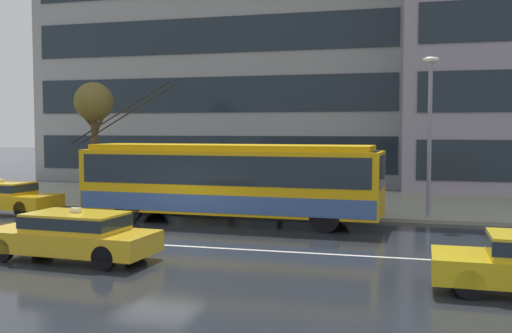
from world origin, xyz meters
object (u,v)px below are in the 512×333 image
(street_tree_bare, at_px, (94,105))
(trolleybus, at_px, (230,180))
(bus_shelter, at_px, (206,160))
(street_lamp, at_px, (430,122))
(taxi_queued_behind_bus, at_px, (3,195))
(pedestrian_at_shelter, at_px, (280,185))
(taxi_oncoming_near, at_px, (72,233))
(pedestrian_approaching_curb, at_px, (234,169))

(street_tree_bare, bearing_deg, trolleybus, -26.90)
(bus_shelter, height_order, street_lamp, street_lamp)
(taxi_queued_behind_bus, height_order, pedestrian_at_shelter, pedestrian_at_shelter)
(taxi_oncoming_near, bearing_deg, street_tree_bare, 117.64)
(taxi_queued_behind_bus, relative_size, taxi_oncoming_near, 1.01)
(street_tree_bare, bearing_deg, pedestrian_approaching_curb, -5.59)
(taxi_queued_behind_bus, distance_m, pedestrian_approaching_curb, 9.69)
(pedestrian_at_shelter, distance_m, street_tree_bare, 9.69)
(pedestrian_at_shelter, bearing_deg, bus_shelter, 173.35)
(pedestrian_approaching_curb, bearing_deg, street_tree_bare, 174.41)
(trolleybus, xyz_separation_m, street_lamp, (7.13, 2.13, 2.14))
(trolleybus, relative_size, taxi_oncoming_near, 2.57)
(bus_shelter, height_order, pedestrian_approaching_curb, bus_shelter)
(taxi_queued_behind_bus, height_order, pedestrian_approaching_curb, pedestrian_approaching_curb)
(trolleybus, relative_size, street_tree_bare, 2.20)
(bus_shelter, relative_size, street_lamp, 0.66)
(taxi_queued_behind_bus, bearing_deg, pedestrian_at_shelter, 17.76)
(pedestrian_approaching_curb, relative_size, street_lamp, 0.34)
(trolleybus, xyz_separation_m, street_tree_bare, (-7.96, 4.04, 2.99))
(taxi_oncoming_near, distance_m, street_lamp, 13.42)
(trolleybus, height_order, taxi_queued_behind_bus, trolleybus)
(trolleybus, bearing_deg, taxi_oncoming_near, -106.54)
(trolleybus, bearing_deg, bus_shelter, 120.45)
(taxi_oncoming_near, relative_size, street_lamp, 0.79)
(pedestrian_at_shelter, distance_m, pedestrian_approaching_curb, 2.10)
(trolleybus, xyz_separation_m, pedestrian_approaching_curb, (-0.89, 3.34, 0.17))
(taxi_queued_behind_bus, distance_m, street_tree_bare, 5.87)
(trolleybus, bearing_deg, pedestrian_at_shelter, 73.47)
(street_lamp, distance_m, street_tree_bare, 15.23)
(pedestrian_at_shelter, bearing_deg, street_lamp, -14.01)
(taxi_oncoming_near, distance_m, bus_shelter, 11.25)
(bus_shelter, relative_size, street_tree_bare, 0.72)
(pedestrian_approaching_curb, height_order, street_tree_bare, street_tree_bare)
(taxi_queued_behind_bus, bearing_deg, street_lamp, 6.75)
(taxi_oncoming_near, relative_size, street_tree_bare, 0.86)
(trolleybus, distance_m, taxi_oncoming_near, 7.48)
(pedestrian_approaching_curb, distance_m, street_lamp, 8.35)
(taxi_queued_behind_bus, relative_size, pedestrian_approaching_curb, 2.37)
(taxi_queued_behind_bus, xyz_separation_m, taxi_oncoming_near, (7.84, -7.22, -0.00))
(trolleybus, xyz_separation_m, taxi_queued_behind_bus, (-9.96, 0.10, -0.89))
(pedestrian_approaching_curb, bearing_deg, taxi_queued_behind_bus, -160.33)
(trolleybus, height_order, pedestrian_at_shelter, trolleybus)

